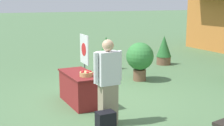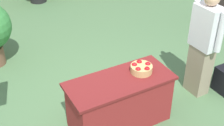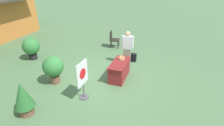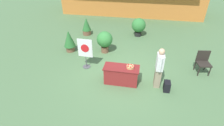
{
  "view_description": "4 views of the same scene",
  "coord_description": "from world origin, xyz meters",
  "px_view_note": "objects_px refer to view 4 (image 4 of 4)",
  "views": [
    {
      "loc": [
        6.81,
        -3.12,
        2.44
      ],
      "look_at": [
        0.55,
        0.02,
        1.04
      ],
      "focal_mm": 50.0,
      "sensor_mm": 36.0,
      "label": 1
    },
    {
      "loc": [
        -1.67,
        -3.42,
        3.18
      ],
      "look_at": [
        0.32,
        0.2,
        0.47
      ],
      "focal_mm": 50.0,
      "sensor_mm": 36.0,
      "label": 2
    },
    {
      "loc": [
        -6.42,
        -2.4,
        4.04
      ],
      "look_at": [
        0.04,
        -0.22,
        0.65
      ],
      "focal_mm": 28.0,
      "sensor_mm": 36.0,
      "label": 3
    },
    {
      "loc": [
        0.73,
        -6.38,
        4.68
      ],
      "look_at": [
        -0.36,
        -0.66,
        0.96
      ],
      "focal_mm": 28.0,
      "sensor_mm": 36.0,
      "label": 4
    }
  ],
  "objects_px": {
    "display_table": "(121,75)",
    "potted_plant_near_right": "(105,40)",
    "potted_plant_near_left": "(139,26)",
    "apple_basket": "(130,67)",
    "backpack": "(167,86)",
    "patio_chair": "(203,61)",
    "person_visitor": "(159,68)",
    "potted_plant_far_right": "(86,26)",
    "potted_plant_far_left": "(69,40)",
    "poster_board": "(85,52)"
  },
  "relations": [
    {
      "from": "backpack",
      "to": "potted_plant_near_left",
      "type": "relative_size",
      "value": 0.36
    },
    {
      "from": "apple_basket",
      "to": "patio_chair",
      "type": "distance_m",
      "value": 3.45
    },
    {
      "from": "potted_plant_far_right",
      "to": "potted_plant_far_left",
      "type": "xyz_separation_m",
      "value": [
        -0.2,
        -2.38,
        0.08
      ]
    },
    {
      "from": "patio_chair",
      "to": "potted_plant_far_left",
      "type": "bearing_deg",
      "value": -105.27
    },
    {
      "from": "display_table",
      "to": "potted_plant_near_right",
      "type": "xyz_separation_m",
      "value": [
        -1.25,
        2.45,
        0.34
      ]
    },
    {
      "from": "poster_board",
      "to": "potted_plant_far_left",
      "type": "relative_size",
      "value": 1.22
    },
    {
      "from": "potted_plant_near_right",
      "to": "potted_plant_far_left",
      "type": "height_order",
      "value": "potted_plant_near_right"
    },
    {
      "from": "display_table",
      "to": "potted_plant_far_right",
      "type": "distance_m",
      "value": 5.46
    },
    {
      "from": "display_table",
      "to": "poster_board",
      "type": "height_order",
      "value": "poster_board"
    },
    {
      "from": "potted_plant_near_left",
      "to": "poster_board",
      "type": "bearing_deg",
      "value": -117.59
    },
    {
      "from": "apple_basket",
      "to": "potted_plant_near_left",
      "type": "bearing_deg",
      "value": 89.46
    },
    {
      "from": "person_visitor",
      "to": "potted_plant_far_right",
      "type": "height_order",
      "value": "person_visitor"
    },
    {
      "from": "patio_chair",
      "to": "potted_plant_near_right",
      "type": "relative_size",
      "value": 0.85
    },
    {
      "from": "display_table",
      "to": "potted_plant_far_left",
      "type": "distance_m",
      "value": 3.86
    },
    {
      "from": "apple_basket",
      "to": "backpack",
      "type": "bearing_deg",
      "value": -8.52
    },
    {
      "from": "person_visitor",
      "to": "potted_plant_far_left",
      "type": "bearing_deg",
      "value": -26.58
    },
    {
      "from": "patio_chair",
      "to": "potted_plant_near_right",
      "type": "distance_m",
      "value": 4.84
    },
    {
      "from": "display_table",
      "to": "potted_plant_far_left",
      "type": "height_order",
      "value": "potted_plant_far_left"
    },
    {
      "from": "potted_plant_near_right",
      "to": "potted_plant_near_left",
      "type": "xyz_separation_m",
      "value": [
        1.65,
        2.56,
        -0.03
      ]
    },
    {
      "from": "display_table",
      "to": "poster_board",
      "type": "xyz_separation_m",
      "value": [
        -1.79,
        0.83,
        0.45
      ]
    },
    {
      "from": "backpack",
      "to": "patio_chair",
      "type": "distance_m",
      "value": 2.35
    },
    {
      "from": "backpack",
      "to": "potted_plant_near_right",
      "type": "height_order",
      "value": "potted_plant_near_right"
    },
    {
      "from": "poster_board",
      "to": "potted_plant_near_right",
      "type": "height_order",
      "value": "poster_board"
    },
    {
      "from": "person_visitor",
      "to": "potted_plant_far_right",
      "type": "distance_m",
      "value": 6.35
    },
    {
      "from": "display_table",
      "to": "person_visitor",
      "type": "bearing_deg",
      "value": 1.45
    },
    {
      "from": "patio_chair",
      "to": "potted_plant_near_right",
      "type": "height_order",
      "value": "potted_plant_near_right"
    },
    {
      "from": "apple_basket",
      "to": "poster_board",
      "type": "bearing_deg",
      "value": 159.35
    },
    {
      "from": "poster_board",
      "to": "potted_plant_near_left",
      "type": "height_order",
      "value": "poster_board"
    },
    {
      "from": "display_table",
      "to": "potted_plant_near_left",
      "type": "distance_m",
      "value": 5.03
    },
    {
      "from": "display_table",
      "to": "potted_plant_near_right",
      "type": "distance_m",
      "value": 2.77
    },
    {
      "from": "backpack",
      "to": "potted_plant_far_left",
      "type": "bearing_deg",
      "value": 154.32
    },
    {
      "from": "backpack",
      "to": "potted_plant_far_right",
      "type": "distance_m",
      "value": 6.79
    },
    {
      "from": "person_visitor",
      "to": "potted_plant_far_left",
      "type": "xyz_separation_m",
      "value": [
        -4.62,
        2.17,
        -0.22
      ]
    },
    {
      "from": "patio_chair",
      "to": "apple_basket",
      "type": "bearing_deg",
      "value": -74.34
    },
    {
      "from": "display_table",
      "to": "potted_plant_far_left",
      "type": "bearing_deg",
      "value": 145.07
    },
    {
      "from": "backpack",
      "to": "person_visitor",
      "type": "bearing_deg",
      "value": 148.16
    },
    {
      "from": "backpack",
      "to": "potted_plant_far_right",
      "type": "bearing_deg",
      "value": 135.07
    },
    {
      "from": "potted_plant_far_left",
      "to": "potted_plant_near_left",
      "type": "bearing_deg",
      "value": 38.22
    },
    {
      "from": "backpack",
      "to": "potted_plant_near_right",
      "type": "relative_size",
      "value": 0.35
    },
    {
      "from": "apple_basket",
      "to": "poster_board",
      "type": "relative_size",
      "value": 0.21
    },
    {
      "from": "poster_board",
      "to": "person_visitor",
      "type": "bearing_deg",
      "value": 79.0
    },
    {
      "from": "potted_plant_near_right",
      "to": "potted_plant_near_left",
      "type": "height_order",
      "value": "potted_plant_near_right"
    },
    {
      "from": "apple_basket",
      "to": "person_visitor",
      "type": "bearing_deg",
      "value": 0.67
    },
    {
      "from": "apple_basket",
      "to": "display_table",
      "type": "bearing_deg",
      "value": -176.07
    },
    {
      "from": "potted_plant_far_left",
      "to": "potted_plant_far_right",
      "type": "bearing_deg",
      "value": 85.12
    },
    {
      "from": "apple_basket",
      "to": "backpack",
      "type": "xyz_separation_m",
      "value": [
        1.5,
        -0.22,
        -0.6
      ]
    },
    {
      "from": "display_table",
      "to": "patio_chair",
      "type": "relative_size",
      "value": 1.43
    },
    {
      "from": "backpack",
      "to": "display_table",
      "type": "bearing_deg",
      "value": 173.81
    },
    {
      "from": "patio_chair",
      "to": "potted_plant_far_left",
      "type": "distance_m",
      "value": 6.69
    },
    {
      "from": "poster_board",
      "to": "potted_plant_far_right",
      "type": "bearing_deg",
      "value": -160.04
    }
  ]
}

